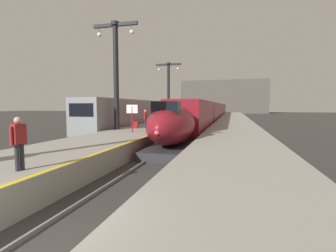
{
  "coord_description": "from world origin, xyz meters",
  "views": [
    {
      "loc": [
        3.8,
        -3.51,
        3.07
      ],
      "look_at": [
        -0.17,
        11.49,
        1.8
      ],
      "focal_mm": 26.07,
      "sensor_mm": 36.0,
      "label": 1
    }
  ],
  "objects_px": {
    "passenger_near_edge": "(145,117)",
    "departure_info_board": "(132,113)",
    "station_column_far": "(168,85)",
    "highspeed_train_main": "(213,112)",
    "station_column_mid": "(116,65)",
    "rolling_suitcase": "(136,125)",
    "regional_train_adjacent": "(152,112)",
    "passenger_mid_platform": "(19,139)"
  },
  "relations": [
    {
      "from": "highspeed_train_main",
      "to": "departure_info_board",
      "type": "bearing_deg",
      "value": -96.53
    },
    {
      "from": "station_column_mid",
      "to": "station_column_far",
      "type": "height_order",
      "value": "station_column_mid"
    },
    {
      "from": "rolling_suitcase",
      "to": "departure_info_board",
      "type": "distance_m",
      "value": 3.63
    },
    {
      "from": "passenger_near_edge",
      "to": "rolling_suitcase",
      "type": "height_order",
      "value": "passenger_near_edge"
    },
    {
      "from": "regional_train_adjacent",
      "to": "rolling_suitcase",
      "type": "height_order",
      "value": "regional_train_adjacent"
    },
    {
      "from": "passenger_mid_platform",
      "to": "departure_info_board",
      "type": "distance_m",
      "value": 11.29
    },
    {
      "from": "passenger_near_edge",
      "to": "departure_info_board",
      "type": "xyz_separation_m",
      "value": [
        0.31,
        -3.7,
        0.52
      ]
    },
    {
      "from": "station_column_far",
      "to": "passenger_mid_platform",
      "type": "bearing_deg",
      "value": -83.94
    },
    {
      "from": "station_column_mid",
      "to": "rolling_suitcase",
      "type": "relative_size",
      "value": 9.26
    },
    {
      "from": "regional_train_adjacent",
      "to": "passenger_mid_platform",
      "type": "bearing_deg",
      "value": -79.46
    },
    {
      "from": "highspeed_train_main",
      "to": "station_column_mid",
      "type": "distance_m",
      "value": 30.62
    },
    {
      "from": "station_column_far",
      "to": "passenger_mid_platform",
      "type": "height_order",
      "value": "station_column_far"
    },
    {
      "from": "departure_info_board",
      "to": "regional_train_adjacent",
      "type": "bearing_deg",
      "value": 103.85
    },
    {
      "from": "station_column_far",
      "to": "passenger_near_edge",
      "type": "bearing_deg",
      "value": -82.91
    },
    {
      "from": "rolling_suitcase",
      "to": "regional_train_adjacent",
      "type": "bearing_deg",
      "value": 102.95
    },
    {
      "from": "rolling_suitcase",
      "to": "departure_info_board",
      "type": "relative_size",
      "value": 0.46
    },
    {
      "from": "regional_train_adjacent",
      "to": "station_column_mid",
      "type": "relative_size",
      "value": 4.03
    },
    {
      "from": "regional_train_adjacent",
      "to": "passenger_near_edge",
      "type": "xyz_separation_m",
      "value": [
        4.17,
        -14.46,
        -0.09
      ]
    },
    {
      "from": "regional_train_adjacent",
      "to": "station_column_far",
      "type": "bearing_deg",
      "value": 32.76
    },
    {
      "from": "highspeed_train_main",
      "to": "passenger_near_edge",
      "type": "relative_size",
      "value": 44.68
    },
    {
      "from": "rolling_suitcase",
      "to": "station_column_far",
      "type": "bearing_deg",
      "value": 94.3
    },
    {
      "from": "regional_train_adjacent",
      "to": "departure_info_board",
      "type": "distance_m",
      "value": 18.71
    },
    {
      "from": "passenger_near_edge",
      "to": "departure_info_board",
      "type": "distance_m",
      "value": 3.75
    },
    {
      "from": "departure_info_board",
      "to": "station_column_far",
      "type": "bearing_deg",
      "value": 96.64
    },
    {
      "from": "station_column_far",
      "to": "departure_info_board",
      "type": "distance_m",
      "value": 20.07
    },
    {
      "from": "highspeed_train_main",
      "to": "station_column_far",
      "type": "xyz_separation_m",
      "value": [
        -5.9,
        -12.06,
        4.33
      ]
    },
    {
      "from": "passenger_mid_platform",
      "to": "passenger_near_edge",
      "type": "bearing_deg",
      "value": 94.97
    },
    {
      "from": "passenger_near_edge",
      "to": "station_column_far",
      "type": "bearing_deg",
      "value": 97.09
    },
    {
      "from": "regional_train_adjacent",
      "to": "station_column_mid",
      "type": "distance_m",
      "value": 16.95
    },
    {
      "from": "station_column_far",
      "to": "departure_info_board",
      "type": "relative_size",
      "value": 4.09
    },
    {
      "from": "regional_train_adjacent",
      "to": "rolling_suitcase",
      "type": "xyz_separation_m",
      "value": [
        3.43,
        -14.91,
        -0.77
      ]
    },
    {
      "from": "station_column_far",
      "to": "rolling_suitcase",
      "type": "bearing_deg",
      "value": -85.7
    },
    {
      "from": "departure_info_board",
      "to": "passenger_mid_platform",
      "type": "bearing_deg",
      "value": -84.95
    },
    {
      "from": "regional_train_adjacent",
      "to": "passenger_mid_platform",
      "type": "xyz_separation_m",
      "value": [
        5.47,
        -29.4,
        -0.09
      ]
    },
    {
      "from": "station_column_far",
      "to": "departure_info_board",
      "type": "xyz_separation_m",
      "value": [
        2.28,
        -19.58,
        -3.74
      ]
    },
    {
      "from": "passenger_near_edge",
      "to": "passenger_mid_platform",
      "type": "distance_m",
      "value": 14.99
    },
    {
      "from": "station_column_far",
      "to": "rolling_suitcase",
      "type": "distance_m",
      "value": 17.1
    },
    {
      "from": "highspeed_train_main",
      "to": "station_column_mid",
      "type": "height_order",
      "value": "station_column_mid"
    },
    {
      "from": "highspeed_train_main",
      "to": "passenger_mid_platform",
      "type": "bearing_deg",
      "value": -93.51
    },
    {
      "from": "station_column_mid",
      "to": "rolling_suitcase",
      "type": "xyz_separation_m",
      "value": [
        1.23,
        1.31,
        -5.17
      ]
    },
    {
      "from": "highspeed_train_main",
      "to": "rolling_suitcase",
      "type": "bearing_deg",
      "value": -99.35
    },
    {
      "from": "passenger_near_edge",
      "to": "rolling_suitcase",
      "type": "xyz_separation_m",
      "value": [
        -0.75,
        -0.44,
        -0.69
      ]
    }
  ]
}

